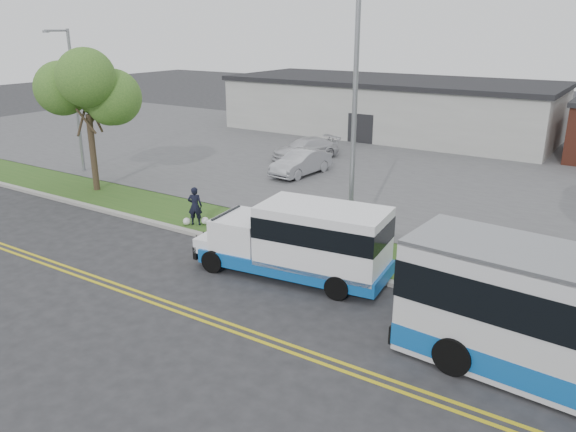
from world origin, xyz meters
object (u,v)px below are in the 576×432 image
Objects in this scene: streetlight_near at (353,116)px; pedestrian at (195,206)px; streetlight_far at (74,96)px; parked_car_a at (301,163)px; tree_west at (86,92)px; parked_car_b at (305,149)px; shuttle_bus at (304,239)px.

pedestrian is (-6.94, -0.83, -4.29)m from streetlight_near.
parked_car_a is at bearing 29.07° from streetlight_far.
tree_west is 0.86× the size of streetlight_far.
pedestrian is 0.39× the size of parked_car_a.
pedestrian is 0.37× the size of parked_car_b.
pedestrian is at bearing 157.84° from shuttle_bus.
parked_car_a is (7.31, 8.50, -4.32)m from tree_west.
streetlight_far is at bearing 157.37° from shuttle_bus.
pedestrian is at bearing -16.24° from streetlight_far.
shuttle_bus is 4.19× the size of pedestrian.
shuttle_bus is at bearing -15.99° from streetlight_far.
streetlight_far is 14.13m from parked_car_b.
streetlight_near is 1.35× the size of shuttle_bus.
streetlight_far reaches higher than pedestrian.
streetlight_far is 4.75× the size of pedestrian.
parked_car_b is at bearing 127.38° from streetlight_near.
streetlight_near is 1.19× the size of streetlight_far.
pedestrian is at bearing -9.16° from tree_west.
shuttle_bus is 17.84m from parked_car_b.
shuttle_bus is (-0.34, -2.66, -3.83)m from streetlight_near.
parked_car_a reaches higher than parked_car_b.
shuttle_bus reaches higher than pedestrian.
tree_west is at bearing -38.19° from pedestrian.
pedestrian is (12.06, -3.52, -3.53)m from streetlight_far.
shuttle_bus is at bearing -97.36° from streetlight_near.
streetlight_near reaches higher than tree_west.
pedestrian is at bearing -173.20° from streetlight_near.
parked_car_a is at bearing 115.63° from shuttle_bus.
streetlight_far is 1.75× the size of parked_car_b.
tree_west reaches higher than pedestrian.
streetlight_far is (-4.00, 2.22, -0.65)m from tree_west.
parked_car_b is at bearing -107.77° from pedestrian.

